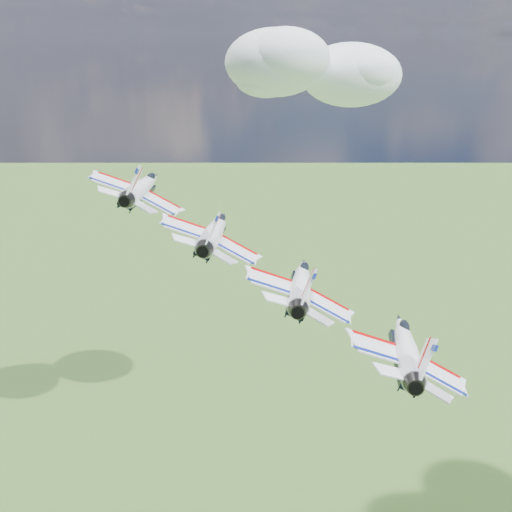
{
  "coord_description": "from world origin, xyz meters",
  "views": [
    {
      "loc": [
        -4.63,
        -59.12,
        172.96
      ],
      "look_at": [
        3.02,
        11.81,
        150.69
      ],
      "focal_mm": 50.0,
      "sensor_mm": 36.0,
      "label": 1
    }
  ],
  "objects_px": {
    "jet_1": "(215,231)",
    "jet_0": "(142,187)",
    "jet_3": "(406,347)",
    "jet_2": "(301,283)"
  },
  "relations": [
    {
      "from": "jet_0",
      "to": "jet_2",
      "type": "xyz_separation_m",
      "value": [
        16.26,
        -18.18,
        -6.46
      ]
    },
    {
      "from": "jet_3",
      "to": "jet_2",
      "type": "bearing_deg",
      "value": 143.63
    },
    {
      "from": "jet_0",
      "to": "jet_2",
      "type": "bearing_deg",
      "value": -36.37
    },
    {
      "from": "jet_3",
      "to": "jet_0",
      "type": "bearing_deg",
      "value": 143.63
    },
    {
      "from": "jet_3",
      "to": "jet_1",
      "type": "bearing_deg",
      "value": 143.63
    },
    {
      "from": "jet_2",
      "to": "jet_3",
      "type": "relative_size",
      "value": 1.0
    },
    {
      "from": "jet_0",
      "to": "jet_1",
      "type": "bearing_deg",
      "value": -36.37
    },
    {
      "from": "jet_1",
      "to": "jet_0",
      "type": "bearing_deg",
      "value": 143.63
    },
    {
      "from": "jet_0",
      "to": "jet_1",
      "type": "distance_m",
      "value": 12.61
    },
    {
      "from": "jet_1",
      "to": "jet_2",
      "type": "distance_m",
      "value": 12.61
    }
  ]
}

